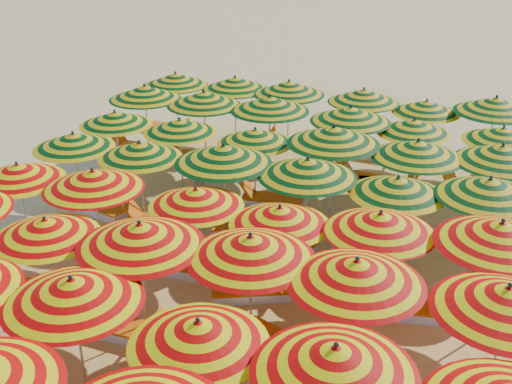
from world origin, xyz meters
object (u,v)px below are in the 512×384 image
at_px(umbrella_35, 502,154).
at_px(lounger_18, 135,148).
at_px(umbrella_26, 223,154).
at_px(umbrella_45, 364,96).
at_px(umbrella_8, 72,291).
at_px(lounger_22, 390,184).
at_px(lounger_14, 249,232).
at_px(lounger_26, 378,154).
at_px(umbrella_25, 140,150).
at_px(umbrella_20, 196,197).
at_px(lounger_21, 364,179).
at_px(umbrella_30, 115,118).
at_px(umbrella_31, 180,126).
at_px(umbrella_44, 289,88).
at_px(umbrella_41, 503,135).
at_px(umbrella_9, 198,333).
at_px(lounger_25, 252,140).
at_px(umbrella_42, 176,79).
at_px(lounger_10, 253,291).
at_px(umbrella_10, 335,360).
at_px(umbrella_21, 280,216).
at_px(umbrella_17, 507,299).
at_px(umbrella_15, 250,247).
at_px(umbrella_19, 93,180).
at_px(lounger_23, 470,194).
at_px(lounger_17, 271,200).
at_px(lounger_9, 178,267).
at_px(umbrella_29, 489,188).
at_px(lounger_20, 286,168).
at_px(lounger_16, 366,252).
at_px(umbrella_36, 145,92).
at_px(lounger_19, 191,156).
at_px(umbrella_32, 255,136).
at_px(beachgoer_a, 198,189).
at_px(lounger_24, 168,129).
at_px(umbrella_24, 73,141).
at_px(lounger_27, 505,175).
at_px(umbrella_28, 398,186).
at_px(umbrella_13, 46,228).
at_px(lounger_13, 158,222).
at_px(umbrella_38, 270,104).
at_px(umbrella_14, 140,235).
at_px(umbrella_43, 235,83).
at_px(umbrella_22, 380,223).
at_px(umbrella_27, 307,168).
at_px(umbrella_16, 356,272).
at_px(lounger_12, 97,207).
at_px(umbrella_46, 426,107).
at_px(umbrella_47, 496,105).
at_px(lounger_11, 402,308).
at_px(lounger_8, 281,345).

height_order(umbrella_35, lounger_18, umbrella_35).
distance_m(umbrella_26, umbrella_45, 6.77).
height_order(umbrella_8, umbrella_35, umbrella_35).
relative_size(lounger_18, lounger_22, 0.98).
bearing_deg(lounger_14, lounger_26, 63.33).
height_order(umbrella_25, lounger_26, umbrella_25).
relative_size(umbrella_20, lounger_21, 1.30).
height_order(umbrella_30, umbrella_31, umbrella_30).
relative_size(umbrella_44, lounger_14, 1.64).
distance_m(umbrella_35, umbrella_41, 2.04).
distance_m(umbrella_9, lounger_25, 13.40).
relative_size(umbrella_42, lounger_10, 1.62).
distance_m(lounger_10, lounger_14, 2.68).
xyz_separation_m(umbrella_10, umbrella_21, (-2.09, 4.28, -0.23)).
distance_m(umbrella_17, lounger_25, 13.43).
bearing_deg(umbrella_30, umbrella_15, -44.26).
height_order(umbrella_19, lounger_23, umbrella_19).
bearing_deg(lounger_17, lounger_9, 68.37).
xyz_separation_m(umbrella_29, lounger_20, (-5.79, 4.18, -2.00)).
distance_m(umbrella_10, umbrella_42, 15.30).
distance_m(umbrella_21, lounger_16, 3.27).
xyz_separation_m(umbrella_15, umbrella_36, (-6.52, 8.34, -0.05)).
distance_m(lounger_9, lounger_19, 6.90).
bearing_deg(umbrella_32, beachgoer_a, -134.43).
relative_size(umbrella_29, lounger_24, 1.44).
distance_m(umbrella_24, lounger_27, 12.70).
xyz_separation_m(umbrella_42, lounger_21, (7.03, -1.91, -1.95)).
height_order(umbrella_28, lounger_20, umbrella_28).
height_order(umbrella_13, lounger_13, umbrella_13).
bearing_deg(lounger_25, beachgoer_a, -101.07).
bearing_deg(umbrella_8, lounger_20, 87.30).
bearing_deg(umbrella_19, umbrella_28, 17.93).
relative_size(umbrella_26, umbrella_28, 0.96).
height_order(umbrella_15, umbrella_38, umbrella_38).
bearing_deg(umbrella_24, umbrella_14, -45.29).
distance_m(umbrella_43, lounger_10, 9.72).
distance_m(umbrella_22, lounger_17, 5.77).
xyz_separation_m(lounger_9, lounger_23, (6.22, 6.28, 0.00)).
bearing_deg(lounger_22, umbrella_24, -162.75).
bearing_deg(umbrella_27, umbrella_38, 118.04).
height_order(umbrella_16, lounger_12, umbrella_16).
height_order(umbrella_9, umbrella_10, umbrella_10).
distance_m(umbrella_32, lounger_22, 4.44).
bearing_deg(umbrella_29, umbrella_46, 107.01).
xyz_separation_m(umbrella_35, lounger_17, (-5.79, -0.24, -2.03)).
xyz_separation_m(umbrella_47, lounger_12, (-9.99, -6.15, -2.10)).
xyz_separation_m(lounger_11, lounger_26, (-1.85, 8.49, 0.00)).
bearing_deg(lounger_21, lounger_8, 98.29).
bearing_deg(umbrella_19, umbrella_42, 103.20).
distance_m(umbrella_43, lounger_25, 2.07).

